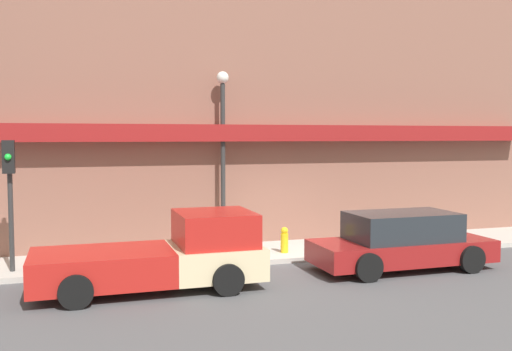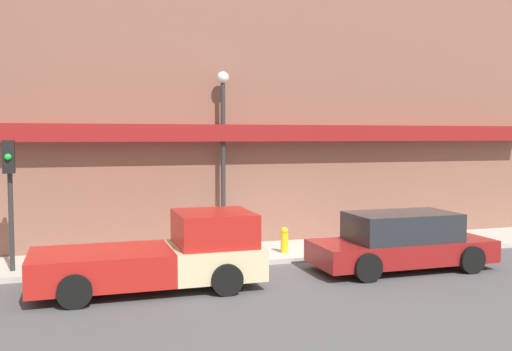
{
  "view_description": "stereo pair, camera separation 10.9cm",
  "coord_description": "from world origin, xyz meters",
  "views": [
    {
      "loc": [
        -5.97,
        -14.24,
        3.45
      ],
      "look_at": [
        -1.08,
        1.02,
        2.34
      ],
      "focal_mm": 40.0,
      "sensor_mm": 36.0,
      "label": 1
    },
    {
      "loc": [
        -5.87,
        -14.27,
        3.45
      ],
      "look_at": [
        -1.08,
        1.02,
        2.34
      ],
      "focal_mm": 40.0,
      "sensor_mm": 36.0,
      "label": 2
    }
  ],
  "objects": [
    {
      "name": "parked_car",
      "position": [
        2.08,
        -1.5,
        0.72
      ],
      "size": [
        4.7,
        2.02,
        1.48
      ],
      "rotation": [
        0.0,
        0.0,
        0.0
      ],
      "color": "maroon",
      "rests_on": "ground"
    },
    {
      "name": "street_lamp",
      "position": [
        -1.75,
        2.16,
        3.42
      ],
      "size": [
        0.36,
        0.36,
        5.21
      ],
      "color": "#2D2D2D",
      "rests_on": "sidewalk"
    },
    {
      "name": "building",
      "position": [
        -0.02,
        4.04,
        5.06
      ],
      "size": [
        19.8,
        3.8,
        11.25
      ],
      "color": "brown",
      "rests_on": "ground"
    },
    {
      "name": "traffic_light",
      "position": [
        -7.46,
        0.63,
        2.37
      ],
      "size": [
        0.28,
        0.42,
        3.21
      ],
      "color": "#2D2D2D",
      "rests_on": "sidewalk"
    },
    {
      "name": "sidewalk",
      "position": [
        0.0,
        1.28,
        0.07
      ],
      "size": [
        36.0,
        2.56,
        0.14
      ],
      "color": "#B7B2A8",
      "rests_on": "ground"
    },
    {
      "name": "fire_hydrant",
      "position": [
        -0.31,
        0.77,
        0.5
      ],
      "size": [
        0.21,
        0.21,
        0.73
      ],
      "color": "yellow",
      "rests_on": "sidewalk"
    },
    {
      "name": "pickup_truck",
      "position": [
        -4.05,
        -1.5,
        0.75
      ],
      "size": [
        5.07,
        2.22,
        1.71
      ],
      "rotation": [
        0.0,
        0.0,
        -0.01
      ],
      "color": "beige",
      "rests_on": "ground"
    },
    {
      "name": "ground_plane",
      "position": [
        0.0,
        0.0,
        0.0
      ],
      "size": [
        80.0,
        80.0,
        0.0
      ],
      "primitive_type": "plane",
      "color": "#4C4C4F"
    }
  ]
}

